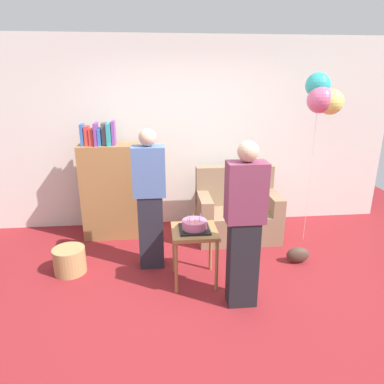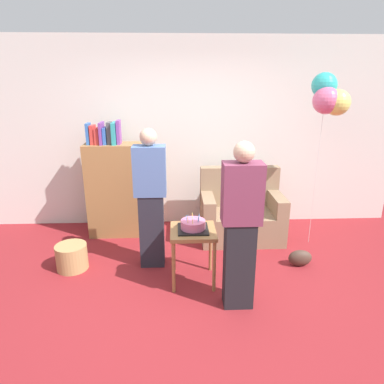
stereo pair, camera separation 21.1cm
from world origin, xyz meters
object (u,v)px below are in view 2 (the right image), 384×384
birthday_cake (193,225)px  balloon_bunch (330,97)px  person_holding_cake (241,227)px  handbag (300,258)px  person_blowing_candles (151,199)px  wicker_basket (72,257)px  bookshelf (116,188)px  couch (241,214)px  side_table (193,238)px

birthday_cake → balloon_bunch: (1.67, 0.86, 1.25)m
person_holding_cake → handbag: size_ratio=5.82×
person_blowing_candles → wicker_basket: size_ratio=4.53×
bookshelf → wicker_basket: (-0.40, -0.96, -0.54)m
bookshelf → person_holding_cake: 2.24m
couch → birthday_cake: bearing=-123.2°
bookshelf → handbag: 2.58m
couch → balloon_bunch: 1.86m
couch → birthday_cake: size_ratio=3.44×
bookshelf → person_holding_cake: bearing=-50.4°
side_table → balloon_bunch: 2.34m
side_table → person_blowing_candles: person_blowing_candles is taller
bookshelf → birthday_cake: 1.63m
handbag → person_holding_cake: bearing=-141.0°
handbag → person_blowing_candles: bearing=176.0°
person_holding_cake → balloon_bunch: size_ratio=0.74×
person_holding_cake → balloon_bunch: balloon_bunch is taller
birthday_cake → wicker_basket: 1.53m
person_blowing_candles → person_holding_cake: (0.88, -0.82, 0.00)m
birthday_cake → balloon_bunch: size_ratio=0.15×
person_blowing_candles → person_holding_cake: 1.21m
couch → side_table: (-0.72, -1.09, 0.18)m
couch → person_blowing_candles: bearing=-148.9°
side_table → balloon_bunch: bearing=27.3°
birthday_cake → person_blowing_candles: 0.63m
person_holding_cake → bookshelf: bearing=-57.9°
couch → bookshelf: bookshelf is taller
couch → birthday_cake: (-0.72, -1.09, 0.32)m
side_table → person_holding_cake: bearing=-46.4°
side_table → bookshelf: bearing=128.2°
person_blowing_candles → birthday_cake: bearing=-42.4°
birthday_cake → handbag: 1.43m
balloon_bunch → handbag: bearing=-122.6°
person_holding_cake → birthday_cake: bearing=-53.9°
birthday_cake → bookshelf: bearing=128.2°
birthday_cake → handbag: size_ratio=1.14×
wicker_basket → person_blowing_candles: bearing=4.2°
person_blowing_candles → wicker_basket: bearing=-178.5°
balloon_bunch → side_table: bearing=-152.7°
bookshelf → balloon_bunch: size_ratio=0.73×
person_blowing_candles → handbag: person_blowing_candles is taller
couch → birthday_cake: couch is taller
birthday_cake → person_holding_cake: person_holding_cake is taller
couch → bookshelf: 1.77m
couch → person_blowing_candles: 1.46m
bookshelf → handbag: bookshelf is taller
handbag → balloon_bunch: balloon_bunch is taller
side_table → birthday_cake: 0.14m
handbag → couch: bearing=124.5°
person_blowing_candles → handbag: 1.90m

